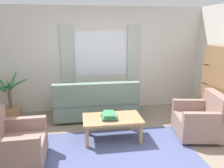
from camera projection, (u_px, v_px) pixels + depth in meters
name	position (u px, v px, depth m)	size (l,w,h in m)	color
ground_plane	(116.00, 153.00, 3.74)	(6.24, 6.24, 0.00)	gray
wall_back	(101.00, 59.00, 5.58)	(5.32, 0.12, 2.60)	silver
window_with_curtains	(101.00, 54.00, 5.46)	(1.98, 0.07, 1.40)	white
area_rug	(116.00, 152.00, 3.74)	(2.73, 1.68, 0.01)	#4C5684
couch	(96.00, 103.00, 5.09)	(1.90, 0.82, 0.92)	slate
armchair_left	(13.00, 145.00, 3.31)	(0.84, 0.86, 0.88)	gray
armchair_right	(201.00, 120.00, 4.23)	(0.95, 0.97, 0.88)	gray
coffee_table	(112.00, 120.00, 4.12)	(1.10, 0.64, 0.44)	#A87F56
book_stack_on_table	(109.00, 116.00, 4.08)	(0.30, 0.34, 0.10)	#2D2D33
potted_plant	(11.00, 104.00, 4.94)	(0.92, 1.18, 1.15)	#9E6B4C
bookshelf	(219.00, 91.00, 4.62)	(0.30, 0.94, 1.72)	olive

